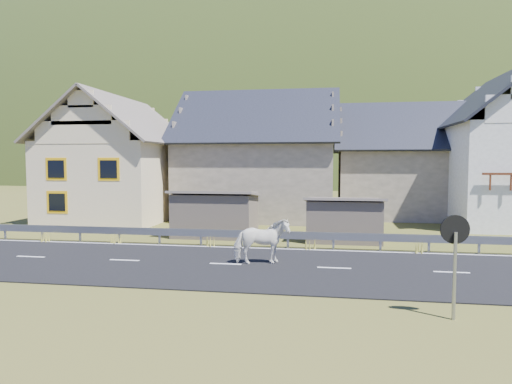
# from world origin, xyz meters

# --- Properties ---
(ground) EXTENTS (160.00, 160.00, 0.00)m
(ground) POSITION_xyz_m (0.00, 0.00, 0.00)
(ground) COLOR #404717
(ground) RESTS_ON ground
(road) EXTENTS (60.00, 7.00, 0.04)m
(road) POSITION_xyz_m (0.00, 0.00, 0.02)
(road) COLOR black
(road) RESTS_ON ground
(lane_markings) EXTENTS (60.00, 6.60, 0.01)m
(lane_markings) POSITION_xyz_m (0.00, 0.00, 0.04)
(lane_markings) COLOR silver
(lane_markings) RESTS_ON road
(guardrail) EXTENTS (28.10, 0.09, 0.75)m
(guardrail) POSITION_xyz_m (-0.00, 3.68, 0.56)
(guardrail) COLOR #93969B
(guardrail) RESTS_ON ground
(shed_left) EXTENTS (4.30, 3.30, 2.40)m
(shed_left) POSITION_xyz_m (-2.00, 6.50, 1.10)
(shed_left) COLOR #685B4E
(shed_left) RESTS_ON ground
(shed_right) EXTENTS (3.80, 2.90, 2.20)m
(shed_right) POSITION_xyz_m (4.50, 6.00, 1.00)
(shed_right) COLOR #685B4E
(shed_right) RESTS_ON ground
(house_cream) EXTENTS (7.80, 9.80, 8.30)m
(house_cream) POSITION_xyz_m (-10.00, 12.00, 4.36)
(house_cream) COLOR beige
(house_cream) RESTS_ON ground
(house_stone_a) EXTENTS (10.80, 9.80, 8.90)m
(house_stone_a) POSITION_xyz_m (-1.00, 15.00, 4.63)
(house_stone_a) COLOR #A29380
(house_stone_a) RESTS_ON ground
(house_stone_b) EXTENTS (9.80, 8.80, 8.10)m
(house_stone_b) POSITION_xyz_m (9.00, 17.00, 4.24)
(house_stone_b) COLOR #A29380
(house_stone_b) RESTS_ON ground
(mountain) EXTENTS (440.00, 280.00, 260.00)m
(mountain) POSITION_xyz_m (5.00, 180.00, -20.00)
(mountain) COLOR #283A0F
(mountain) RESTS_ON ground
(conifer_patch) EXTENTS (76.00, 50.00, 28.00)m
(conifer_patch) POSITION_xyz_m (-55.00, 110.00, 6.00)
(conifer_patch) COLOR black
(conifer_patch) RESTS_ON ground
(horse) EXTENTS (1.44, 2.21, 1.72)m
(horse) POSITION_xyz_m (1.33, 0.22, 0.90)
(horse) COLOR white
(horse) RESTS_ON road
(traffic_mirror) EXTENTS (0.72, 0.23, 2.58)m
(traffic_mirror) POSITION_xyz_m (6.83, -4.74, 1.89)
(traffic_mirror) COLOR #93969B
(traffic_mirror) RESTS_ON ground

